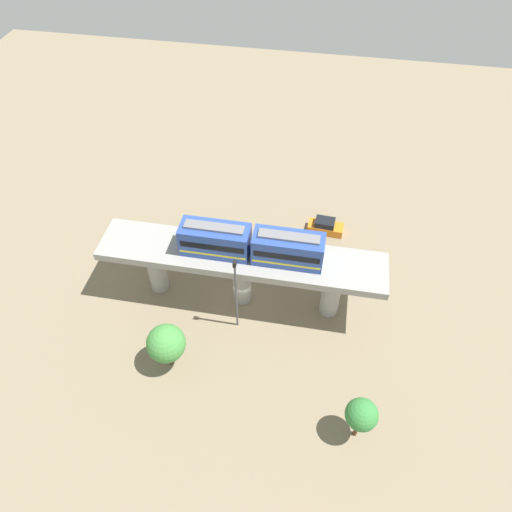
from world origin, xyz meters
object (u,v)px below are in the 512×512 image
train (251,244)px  signal_post (236,292)px  tree_mid_lot (361,415)px  parked_car_black (246,254)px  parked_car_orange (325,227)px  parked_car_silver (315,261)px  tree_near_viaduct (166,343)px

train → signal_post: train is taller
tree_mid_lot → signal_post: bearing=52.6°
parked_car_black → tree_mid_lot: bearing=-137.6°
train → parked_car_orange: size_ratio=3.14×
parked_car_silver → signal_post: bearing=157.9°
train → tree_mid_lot: bearing=-138.3°
parked_car_black → tree_mid_lot: 22.84m
tree_mid_lot → train: bearing=41.7°
tree_mid_lot → signal_post: 15.41m
tree_near_viaduct → parked_car_silver: bearing=-39.5°
parked_car_silver → tree_near_viaduct: 19.65m
parked_car_silver → signal_post: (-9.53, 7.01, 4.57)m
parked_car_orange → tree_mid_lot: (-24.56, -4.52, 3.03)m
parked_car_black → parked_car_orange: bearing=-47.5°
train → signal_post: size_ratio=1.41×
tree_near_viaduct → tree_mid_lot: 17.96m
train → parked_car_orange: train is taller
tree_near_viaduct → signal_post: signal_post is taller
parked_car_silver → tree_near_viaduct: tree_near_viaduct is taller
parked_car_black → tree_near_viaduct: 15.56m
parked_car_black → signal_post: bearing=-167.3°
signal_post → parked_car_orange: bearing=-26.7°
parked_car_black → parked_car_silver: bearing=-80.3°
parked_car_silver → tree_mid_lot: tree_mid_lot is taller
tree_near_viaduct → signal_post: size_ratio=0.55×
signal_post → tree_mid_lot: bearing=-127.4°
parked_car_silver → tree_near_viaduct: bearing=154.8°
parked_car_orange → parked_car_silver: same height
parked_car_silver → tree_near_viaduct: (-15.01, 12.37, 2.76)m
train → tree_near_viaduct: 11.96m
train → parked_car_silver: 11.66m
tree_near_viaduct → tree_mid_lot: bearing=-102.3°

